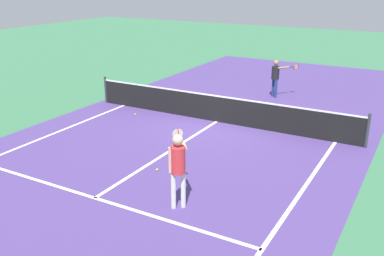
{
  "coord_description": "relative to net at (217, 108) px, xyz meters",
  "views": [
    {
      "loc": [
        6.37,
        -13.12,
        4.91
      ],
      "look_at": [
        0.96,
        -3.48,
        1.0
      ],
      "focal_mm": 40.61,
      "sensor_mm": 36.0,
      "label": 1
    }
  ],
  "objects": [
    {
      "name": "ground_plane",
      "position": [
        0.0,
        0.0,
        -0.49
      ],
      "size": [
        60.0,
        60.0,
        0.0
      ],
      "primitive_type": "plane",
      "color": "#38724C"
    },
    {
      "name": "court_surface_inbounds",
      "position": [
        0.0,
        0.0,
        -0.49
      ],
      "size": [
        10.62,
        24.4,
        0.0
      ],
      "primitive_type": "cube",
      "color": "#4C387A",
      "rests_on": "ground_plane"
    },
    {
      "name": "line_sideline_right",
      "position": [
        4.11,
        -5.95,
        -0.49
      ],
      "size": [
        0.1,
        11.89,
        0.01
      ],
      "primitive_type": "cube",
      "color": "white",
      "rests_on": "ground_plane"
    },
    {
      "name": "line_service_near",
      "position": [
        0.0,
        -6.4,
        -0.49
      ],
      "size": [
        8.22,
        0.1,
        0.01
      ],
      "primitive_type": "cube",
      "color": "white",
      "rests_on": "ground_plane"
    },
    {
      "name": "line_center_service",
      "position": [
        0.0,
        -3.2,
        -0.49
      ],
      "size": [
        0.1,
        6.4,
        0.01
      ],
      "primitive_type": "cube",
      "color": "white",
      "rests_on": "ground_plane"
    },
    {
      "name": "net",
      "position": [
        0.0,
        0.0,
        0.0
      ],
      "size": [
        10.07,
        0.09,
        1.07
      ],
      "color": "#33383D",
      "rests_on": "ground_plane"
    },
    {
      "name": "player_near",
      "position": [
        1.9,
        -5.78,
        0.59
      ],
      "size": [
        0.75,
        1.08,
        1.74
      ],
      "color": "white",
      "rests_on": "ground_plane"
    },
    {
      "name": "player_far",
      "position": [
        0.7,
        4.16,
        0.48
      ],
      "size": [
        0.95,
        0.86,
        1.58
      ],
      "color": "navy",
      "rests_on": "ground_plane"
    },
    {
      "name": "tennis_ball_near_net",
      "position": [
        -2.95,
        -0.81,
        -0.46
      ],
      "size": [
        0.07,
        0.07,
        0.07
      ],
      "primitive_type": "sphere",
      "color": "#CCE033",
      "rests_on": "ground_plane"
    },
    {
      "name": "tennis_ball_mid_court",
      "position": [
        0.44,
        -4.44,
        -0.46
      ],
      "size": [
        0.07,
        0.07,
        0.07
      ],
      "primitive_type": "sphere",
      "color": "#CCE033",
      "rests_on": "ground_plane"
    }
  ]
}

